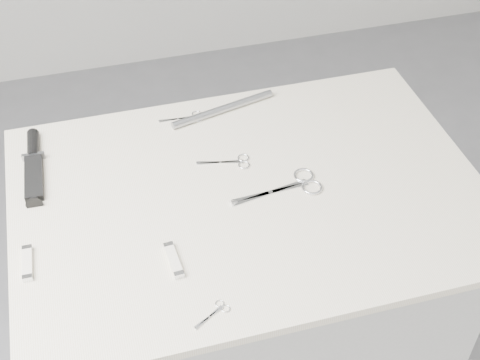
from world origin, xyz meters
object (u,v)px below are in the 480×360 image
object	(u,v)px
embroidery_scissors_b	(188,118)
metal_rail	(223,109)
tiny_scissors	(215,312)
sheathed_knife	(34,162)
pocket_knife_b	(27,263)
large_shears	(295,185)
pocket_knife_a	(174,260)
plinth	(248,321)
embroidery_scissors_a	(233,162)

from	to	relation	value
embroidery_scissors_b	metal_rail	distance (m)	0.09
tiny_scissors	metal_rail	distance (m)	0.59
embroidery_scissors_b	sheathed_knife	world-z (taller)	sheathed_knife
pocket_knife_b	large_shears	bearing A→B (deg)	-80.91
tiny_scissors	metal_rail	size ratio (longest dim) A/B	0.27
embroidery_scissors_b	sheathed_knife	size ratio (longest dim) A/B	0.46
pocket_knife_a	metal_rail	distance (m)	0.48
pocket_knife_b	metal_rail	size ratio (longest dim) A/B	0.31
large_shears	sheathed_knife	size ratio (longest dim) A/B	0.88
embroidery_scissors_b	pocket_knife_b	distance (m)	0.54
plinth	pocket_knife_b	distance (m)	0.67
large_shears	embroidery_scissors_a	bearing A→B (deg)	127.65
large_shears	pocket_knife_a	size ratio (longest dim) A/B	2.28
large_shears	pocket_knife_a	xyz separation A→B (m)	(-0.29, -0.14, 0.00)
pocket_knife_a	embroidery_scissors_a	bearing A→B (deg)	-40.54
large_shears	embroidery_scissors_b	size ratio (longest dim) A/B	1.92
sheathed_knife	pocket_knife_b	bearing A→B (deg)	176.98
plinth	metal_rail	xyz separation A→B (m)	(0.02, 0.28, 0.48)
embroidery_scissors_a	large_shears	bearing A→B (deg)	-33.32
pocket_knife_a	pocket_knife_b	xyz separation A→B (m)	(-0.27, 0.07, 0.00)
sheathed_knife	pocket_knife_a	xyz separation A→B (m)	(0.24, -0.36, -0.00)
embroidery_scissors_a	tiny_scissors	size ratio (longest dim) A/B	1.62
plinth	embroidery_scissors_a	world-z (taller)	embroidery_scissors_a
pocket_knife_a	pocket_knife_b	bearing A→B (deg)	72.19
embroidery_scissors_b	pocket_knife_b	xyz separation A→B (m)	(-0.39, -0.37, 0.00)
embroidery_scissors_a	pocket_knife_b	size ratio (longest dim) A/B	1.39
tiny_scissors	pocket_knife_b	bearing A→B (deg)	117.81
embroidery_scissors_b	pocket_knife_a	distance (m)	0.45
sheathed_knife	metal_rail	xyz separation A→B (m)	(0.45, 0.08, 0.00)
plinth	metal_rail	size ratio (longest dim) A/B	3.33
pocket_knife_a	metal_rail	world-z (taller)	metal_rail
sheathed_knife	pocket_knife_b	size ratio (longest dim) A/B	2.68
embroidery_scissors_a	pocket_knife_b	world-z (taller)	pocket_knife_b
plinth	pocket_knife_b	xyz separation A→B (m)	(-0.46, -0.08, 0.48)
metal_rail	tiny_scissors	bearing A→B (deg)	-105.73
embroidery_scissors_a	tiny_scissors	bearing A→B (deg)	-97.24
large_shears	embroidery_scissors_b	world-z (taller)	large_shears
embroidery_scissors_a	tiny_scissors	world-z (taller)	same
plinth	embroidery_scissors_b	bearing A→B (deg)	104.35
pocket_knife_a	metal_rail	size ratio (longest dim) A/B	0.32
tiny_scissors	sheathed_knife	bearing A→B (deg)	90.92
sheathed_knife	embroidery_scissors_a	bearing A→B (deg)	-102.39
embroidery_scissors_a	pocket_knife_a	size ratio (longest dim) A/B	1.35
tiny_scissors	pocket_knife_b	world-z (taller)	pocket_knife_b
embroidery_scissors_a	embroidery_scissors_b	world-z (taller)	same
embroidery_scissors_b	pocket_knife_a	size ratio (longest dim) A/B	1.19
metal_rail	pocket_knife_b	bearing A→B (deg)	-142.45
pocket_knife_b	embroidery_scissors_a	bearing A→B (deg)	-66.45
large_shears	metal_rail	distance (m)	0.31
embroidery_scissors_b	metal_rail	bearing A→B (deg)	4.27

